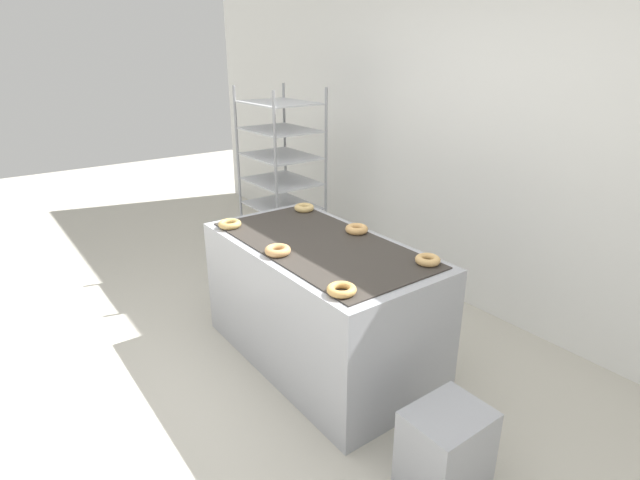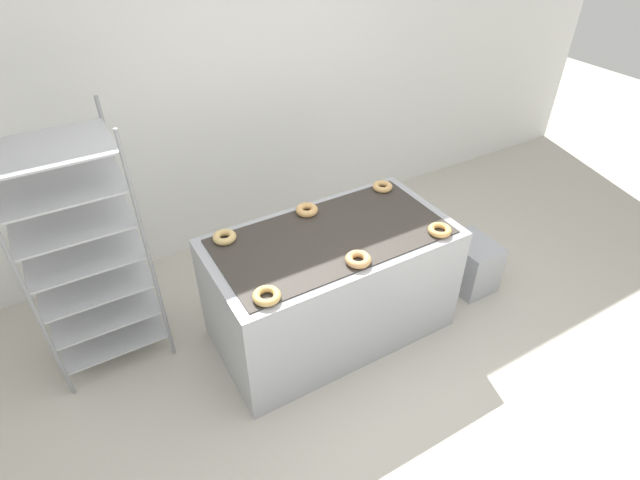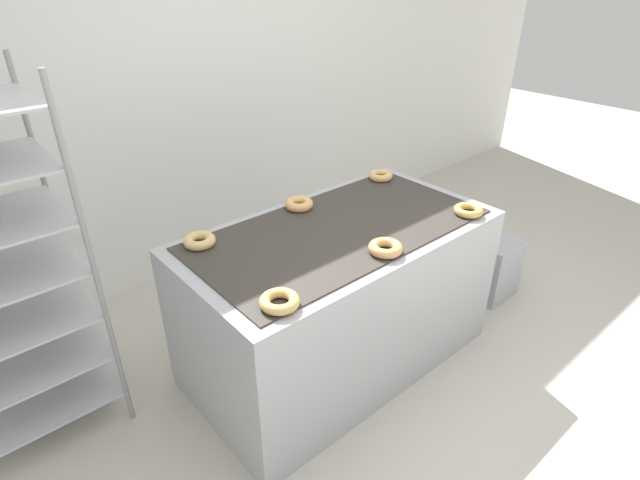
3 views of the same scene
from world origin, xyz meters
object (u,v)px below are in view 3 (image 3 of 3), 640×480
donut_far_right (381,176)px  donut_near_right (468,210)px  fryer_machine (338,297)px  glaze_bin (484,264)px  donut_far_center (299,204)px  donut_near_center (385,248)px  donut_far_left (200,241)px  donut_near_left (280,301)px

donut_far_right → donut_near_right: bearing=-90.2°
fryer_machine → glaze_bin: size_ratio=3.90×
donut_far_right → donut_far_center: bearing=179.7°
donut_near_center → donut_far_left: bearing=134.8°
donut_far_left → donut_far_right: size_ratio=1.04×
donut_near_center → donut_far_right: 0.87m
donut_far_right → donut_near_left: bearing=-153.0°
fryer_machine → donut_near_right: size_ratio=10.64×
donut_far_left → donut_far_center: donut_far_center is taller
glaze_bin → donut_far_center: bearing=159.5°
fryer_machine → donut_far_left: size_ratio=10.81×
donut_near_center → donut_near_left: bearing=-179.0°
fryer_machine → donut_near_right: 0.81m
donut_far_left → donut_far_right: (1.21, 0.01, -0.00)m
donut_near_left → donut_near_right: 1.21m
donut_far_left → donut_near_left: bearing=-90.0°
fryer_machine → donut_near_center: bearing=-91.1°
donut_far_right → fryer_machine: bearing=-153.6°
donut_near_right → glaze_bin: bearing=16.2°
donut_far_left → donut_far_center: 0.59m
donut_near_center → donut_far_right: donut_near_center is taller
glaze_bin → donut_far_left: bearing=166.2°
donut_near_left → donut_near_center: donut_near_center is taller
donut_far_center → donut_near_right: bearing=-45.1°
donut_near_left → donut_far_center: donut_far_center is taller
glaze_bin → donut_far_right: donut_far_right is taller
donut_near_center → donut_far_left: (-0.60, 0.60, -0.00)m
donut_near_center → donut_far_right: bearing=44.6°
donut_far_center → fryer_machine: bearing=-87.9°
donut_far_left → donut_far_center: (0.59, 0.01, 0.00)m
donut_near_right → donut_far_left: size_ratio=1.02×
donut_near_left → donut_far_left: donut_far_left is taller
donut_near_left → donut_near_right: donut_near_left is taller
fryer_machine → donut_far_center: donut_far_center is taller
glaze_bin → donut_far_right: size_ratio=2.88×
donut_far_center → glaze_bin: bearing=-20.5°
donut_near_left → donut_near_right: size_ratio=1.04×
donut_near_center → donut_near_right: 0.62m
donut_near_center → donut_far_left: size_ratio=1.05×
glaze_bin → donut_near_left: size_ratio=2.63×
donut_near_right → donut_far_center: bearing=134.9°
fryer_machine → donut_near_center: size_ratio=10.28×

